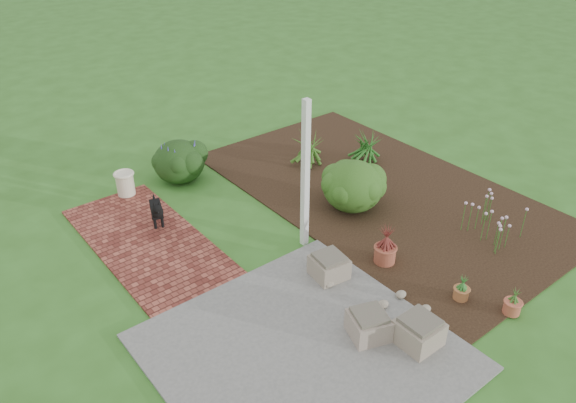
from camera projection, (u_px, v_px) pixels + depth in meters
ground at (294, 253)px, 9.00m from camera, size 80.00×80.00×0.00m
concrete_patio at (304, 352)px, 7.15m from camera, size 3.50×3.50×0.04m
brick_path at (147, 241)px, 9.26m from camera, size 1.60×3.50×0.04m
garden_bed at (379, 192)px, 10.66m from camera, size 4.00×7.00×0.03m
veranda_post at (305, 177)px, 8.58m from camera, size 0.10×0.10×2.50m
stone_trough_near at (419, 333)px, 7.17m from camera, size 0.51×0.51×0.34m
stone_trough_mid at (368, 326)px, 7.29m from camera, size 0.62×0.62×0.32m
stone_trough_far at (329, 267)px, 8.36m from camera, size 0.54×0.54×0.32m
black_dog at (156, 209)px, 9.47m from camera, size 0.31×0.59×0.52m
cream_ceramic_urn at (125, 184)px, 10.42m from camera, size 0.42×0.42×0.44m
evergreen_shrub at (353, 185)px, 9.91m from camera, size 1.37×1.37×0.91m
agapanthus_clump_back at (366, 144)px, 11.51m from camera, size 0.96×0.96×0.78m
agapanthus_clump_front at (308, 146)px, 11.42m from camera, size 1.03×1.03×0.80m
pink_flower_patch at (490, 219)px, 9.21m from camera, size 1.06×1.06×0.64m
terracotta_pot_bronze at (385, 254)px, 8.69m from camera, size 0.39×0.39×0.27m
terracotta_pot_small_left at (461, 293)px, 7.97m from camera, size 0.25×0.25×0.18m
terracotta_pot_small_right at (512, 307)px, 7.71m from camera, size 0.27×0.27×0.20m
purple_flowering_bush at (179, 161)px, 10.87m from camera, size 1.09×1.09×0.84m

